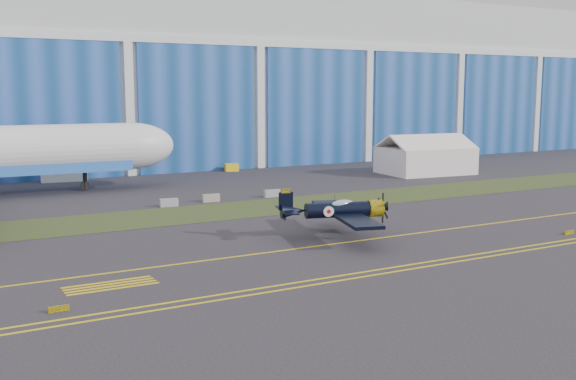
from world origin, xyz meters
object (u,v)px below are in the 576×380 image
tent (425,154)px  warbird (338,210)px  shipping_container (64,172)px  tug (232,167)px

tent → warbird: bearing=-133.4°
shipping_container → tent: bearing=-12.4°
warbird → tent: size_ratio=1.11×
tent → shipping_container: (-51.12, 17.98, -1.73)m
warbird → shipping_container: size_ratio=2.51×
shipping_container → tug: size_ratio=2.99×
tent → shipping_container: size_ratio=2.26×
shipping_container → tug: (25.92, -0.59, -0.75)m
tug → shipping_container: bearing=-169.4°
shipping_container → tug: 25.93m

